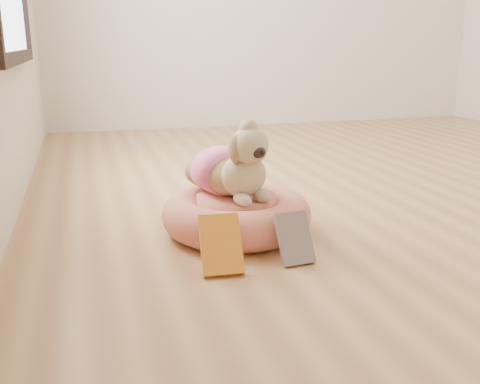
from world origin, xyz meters
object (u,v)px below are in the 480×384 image
object	(u,v)px
pet_bed	(237,214)
book_white	(295,238)
dog	(231,155)
book_yellow	(221,245)

from	to	relation	value
pet_bed	book_white	world-z (taller)	book_white
dog	book_white	xyz separation A→B (m)	(0.13, -0.36, -0.23)
pet_bed	book_yellow	size ratio (longest dim) A/B	2.88
dog	pet_bed	bearing A→B (deg)	-51.68
pet_bed	book_yellow	world-z (taller)	book_yellow
dog	book_white	bearing A→B (deg)	-87.31
pet_bed	book_white	xyz separation A→B (m)	(0.11, -0.35, 0.01)
pet_bed	dog	world-z (taller)	dog
pet_bed	book_white	size ratio (longest dim) A/B	3.23
dog	book_white	world-z (taller)	dog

